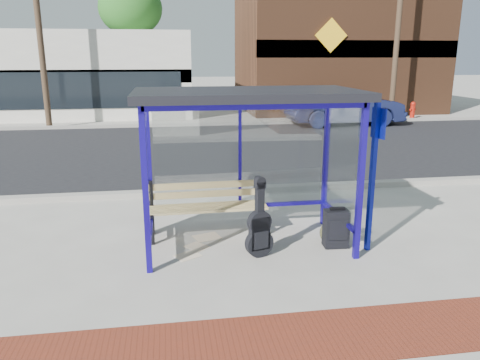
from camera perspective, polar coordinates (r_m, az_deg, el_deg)
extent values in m
plane|color=#B2ADA0|center=(7.49, 0.88, -7.86)|extent=(120.00, 120.00, 0.00)
cube|color=maroon|center=(5.24, 5.95, -18.73)|extent=(60.00, 1.00, 0.01)
cube|color=gray|center=(10.18, -1.87, -1.28)|extent=(60.00, 0.25, 0.12)
cube|color=black|center=(15.13, -4.25, 3.85)|extent=(60.00, 10.00, 0.00)
cube|color=gray|center=(20.14, -5.47, 6.77)|extent=(60.00, 0.25, 0.12)
cube|color=#B2ADA0|center=(22.03, -5.77, 7.31)|extent=(60.00, 4.00, 0.01)
cube|color=#190C8D|center=(6.31, -11.44, -1.50)|extent=(0.08, 0.08, 2.30)
cube|color=#190C8D|center=(6.85, 14.47, -0.38)|extent=(0.08, 0.08, 2.30)
cube|color=#190C8D|center=(7.77, -11.02, 1.60)|extent=(0.08, 0.08, 2.30)
cube|color=#190C8D|center=(8.21, 10.40, 2.35)|extent=(0.08, 0.08, 2.30)
cube|color=#190C8D|center=(7.68, -0.01, 10.13)|extent=(3.00, 0.08, 0.08)
cube|color=#190C8D|center=(6.20, 2.15, 8.96)|extent=(3.00, 0.08, 0.08)
cube|color=#190C8D|center=(6.85, -11.68, 9.23)|extent=(0.08, 1.50, 0.08)
cube|color=#190C8D|center=(7.34, 12.73, 9.55)|extent=(0.08, 1.50, 0.08)
cube|color=#190C8D|center=(8.05, -0.01, -3.19)|extent=(3.00, 0.08, 0.06)
cube|color=#190C8D|center=(7.26, -10.91, -5.52)|extent=(0.08, 1.50, 0.06)
cube|color=#190C8D|center=(7.73, 11.95, -4.30)|extent=(0.08, 1.50, 0.06)
cube|color=#190C8D|center=(7.80, -0.01, 3.45)|extent=(0.05, 0.05, 1.90)
cube|color=silver|center=(7.81, -0.01, 3.17)|extent=(2.84, 0.01, 1.82)
cube|color=silver|center=(7.00, -11.27, 1.48)|extent=(0.02, 1.34, 1.82)
cube|color=silver|center=(7.49, 12.32, 2.30)|extent=(0.02, 1.34, 1.82)
cube|color=black|center=(6.93, 0.96, 10.43)|extent=(3.30, 1.80, 0.12)
cube|color=silver|center=(26.03, -26.92, 11.39)|extent=(18.00, 6.00, 4.00)
cube|color=#59331E|center=(26.92, 11.48, 15.30)|extent=(10.00, 7.00, 6.40)
cube|color=black|center=(23.71, 14.42, 15.22)|extent=(10.00, 0.10, 0.80)
cube|color=yellow|center=(23.09, 11.04, 16.91)|extent=(1.56, 0.06, 1.56)
cylinder|color=#4C3826|center=(28.87, -12.86, 13.79)|extent=(0.36, 0.36, 5.00)
ellipsoid|color=#1A5819|center=(28.98, -13.23, 19.72)|extent=(3.60, 3.60, 3.06)
cylinder|color=#4C3826|center=(31.89, 17.02, 13.60)|extent=(0.36, 0.36, 5.00)
ellipsoid|color=#1A5819|center=(31.99, 17.45, 18.96)|extent=(3.60, 3.60, 3.06)
cylinder|color=#4C3826|center=(20.80, -23.31, 16.81)|extent=(0.24, 0.24, 8.00)
cylinder|color=#4C3826|center=(22.65, 18.69, 16.98)|extent=(0.24, 0.24, 8.00)
cube|color=black|center=(7.54, -10.62, -5.98)|extent=(0.06, 0.06, 0.49)
cube|color=black|center=(7.87, -10.67, -3.37)|extent=(0.06, 0.06, 0.93)
cube|color=black|center=(7.74, -10.61, -5.41)|extent=(0.06, 0.45, 0.05)
cube|color=black|center=(7.70, 2.64, -5.27)|extent=(0.06, 0.06, 0.49)
cube|color=black|center=(8.02, 2.00, -2.75)|extent=(0.06, 0.06, 0.93)
cube|color=black|center=(7.89, 2.30, -4.74)|extent=(0.06, 0.45, 0.05)
cube|color=tan|center=(7.51, -3.97, -3.80)|extent=(1.98, 0.13, 0.04)
cube|color=tan|center=(7.63, -4.07, -3.51)|extent=(1.98, 0.13, 0.04)
cube|color=tan|center=(7.74, -4.16, -3.23)|extent=(1.98, 0.13, 0.04)
cube|color=tan|center=(7.86, -4.25, -2.96)|extent=(1.98, 0.13, 0.04)
cube|color=tan|center=(7.85, -4.31, -1.72)|extent=(1.98, 0.07, 0.11)
cube|color=tan|center=(7.81, -4.33, -0.63)|extent=(1.98, 0.07, 0.11)
cylinder|color=black|center=(7.00, 2.36, -7.68)|extent=(0.44, 0.23, 0.42)
cylinder|color=black|center=(6.88, 2.39, -5.12)|extent=(0.37, 0.21, 0.35)
cube|color=black|center=(6.94, 2.37, -6.45)|extent=(0.32, 0.20, 0.50)
cube|color=black|center=(6.77, 2.42, -2.39)|extent=(0.14, 0.13, 0.50)
cube|color=black|center=(6.71, 2.44, -0.58)|extent=(0.17, 0.14, 0.10)
cube|color=black|center=(7.45, 11.63, -5.79)|extent=(0.39, 0.26, 0.59)
cylinder|color=black|center=(7.51, 10.49, -7.84)|extent=(0.07, 0.22, 0.05)
cylinder|color=black|center=(7.59, 12.54, -7.71)|extent=(0.07, 0.22, 0.05)
cube|color=black|center=(7.34, 11.76, -3.39)|extent=(0.24, 0.06, 0.04)
cube|color=black|center=(7.33, 11.91, -6.01)|extent=(0.30, 0.03, 0.32)
ellipsoid|color=#33331C|center=(7.64, 10.74, -6.32)|extent=(0.34, 0.29, 0.33)
ellipsoid|color=#33331C|center=(7.57, 10.71, -6.92)|extent=(0.19, 0.16, 0.17)
cube|color=#33331C|center=(7.61, 10.80, -5.16)|extent=(0.10, 0.07, 0.03)
cube|color=navy|center=(7.21, 15.82, 0.48)|extent=(0.08, 0.08, 2.35)
cube|color=navy|center=(7.09, 16.55, 6.66)|extent=(0.10, 0.29, 0.44)
cube|color=white|center=(7.13, -6.38, -9.16)|extent=(0.45, 0.42, 0.01)
cube|color=white|center=(7.43, -5.25, -8.12)|extent=(0.43, 0.44, 0.01)
cube|color=white|center=(7.79, -4.05, -6.96)|extent=(0.50, 0.44, 0.01)
imported|color=#1C234F|center=(20.65, 12.68, 8.77)|extent=(4.96, 1.87, 1.62)
cylinder|color=#B5190C|center=(23.78, 20.28, 7.81)|extent=(0.22, 0.22, 0.65)
sphere|color=#B5190C|center=(23.74, 20.36, 8.66)|extent=(0.24, 0.24, 0.24)
cylinder|color=#B5190C|center=(23.77, 20.30, 8.07)|extent=(0.36, 0.24, 0.11)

